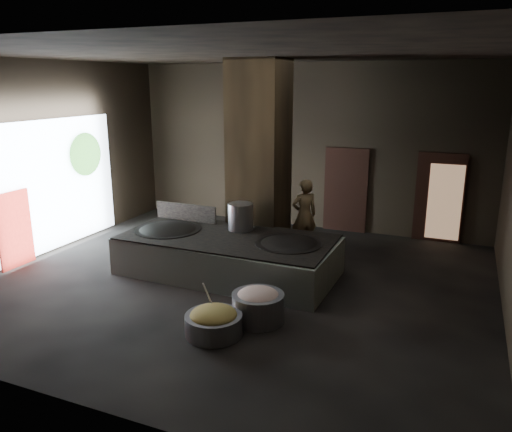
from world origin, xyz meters
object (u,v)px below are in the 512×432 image
at_px(wok_right, 289,247).
at_px(meat_basin, 258,307).
at_px(veg_basin, 214,325).
at_px(stock_pot, 240,217).
at_px(hearth_platform, 228,256).
at_px(wok_left, 168,233).
at_px(cook, 304,215).

distance_m(wok_right, meat_basin, 1.91).
distance_m(wok_right, veg_basin, 2.67).
bearing_deg(stock_pot, hearth_platform, -95.19).
height_order(hearth_platform, meat_basin, hearth_platform).
xyz_separation_m(wok_left, wok_right, (2.80, 0.10, 0.00)).
relative_size(stock_pot, cook, 0.34).
bearing_deg(cook, wok_right, 59.36).
bearing_deg(wok_left, meat_basin, -31.03).
bearing_deg(cook, meat_basin, 56.55).
height_order(stock_pot, cook, cook).
height_order(veg_basin, meat_basin, meat_basin).
distance_m(hearth_platform, stock_pot, 0.92).
height_order(wok_left, cook, cook).
bearing_deg(wok_right, meat_basin, -87.10).
distance_m(hearth_platform, meat_basin, 2.30).
xyz_separation_m(wok_right, cook, (-0.32, 2.07, 0.13)).
bearing_deg(hearth_platform, cook, 65.35).
bearing_deg(stock_pot, cook, 58.13).
height_order(wok_left, wok_right, wok_left).
relative_size(wok_left, wok_right, 1.07).
bearing_deg(stock_pot, meat_basin, -59.24).
height_order(hearth_platform, veg_basin, hearth_platform).
bearing_deg(wok_left, hearth_platform, 1.97).
xyz_separation_m(stock_pot, veg_basin, (0.92, -3.07, -0.96)).
bearing_deg(meat_basin, stock_pot, 120.76).
relative_size(wok_right, cook, 0.76).
bearing_deg(wok_right, stock_pot, 158.96).
relative_size(wok_right, meat_basin, 1.48).
relative_size(stock_pot, meat_basin, 0.66).
distance_m(hearth_platform, wok_left, 1.49).
height_order(cook, meat_basin, cook).
xyz_separation_m(cook, meat_basin, (0.42, -3.91, -0.63)).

